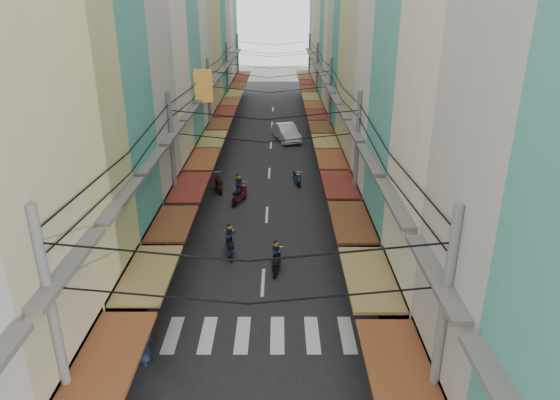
{
  "coord_description": "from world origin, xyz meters",
  "views": [
    {
      "loc": [
        0.78,
        -22.49,
        12.52
      ],
      "look_at": [
        0.82,
        2.58,
        2.38
      ],
      "focal_mm": 32.0,
      "sensor_mm": 36.0,
      "label": 1
    }
  ],
  "objects_px": {
    "white_car": "(286,140)",
    "bicycle": "(376,249)",
    "traffic_sign": "(359,228)",
    "market_umbrella": "(407,233)"
  },
  "relations": [
    {
      "from": "white_car",
      "to": "traffic_sign",
      "type": "xyz_separation_m",
      "value": [
        3.32,
        -23.56,
        1.87
      ]
    },
    {
      "from": "traffic_sign",
      "to": "market_umbrella",
      "type": "bearing_deg",
      "value": -20.5
    },
    {
      "from": "market_umbrella",
      "to": "traffic_sign",
      "type": "xyz_separation_m",
      "value": [
        -2.18,
        0.82,
        -0.16
      ]
    },
    {
      "from": "market_umbrella",
      "to": "bicycle",
      "type": "bearing_deg",
      "value": 113.16
    },
    {
      "from": "white_car",
      "to": "bicycle",
      "type": "bearing_deg",
      "value": -93.58
    },
    {
      "from": "white_car",
      "to": "market_umbrella",
      "type": "relative_size",
      "value": 2.39
    },
    {
      "from": "bicycle",
      "to": "market_umbrella",
      "type": "relative_size",
      "value": 0.68
    },
    {
      "from": "white_car",
      "to": "bicycle",
      "type": "height_order",
      "value": "white_car"
    },
    {
      "from": "white_car",
      "to": "market_umbrella",
      "type": "xyz_separation_m",
      "value": [
        5.5,
        -24.38,
        2.04
      ]
    },
    {
      "from": "market_umbrella",
      "to": "traffic_sign",
      "type": "distance_m",
      "value": 2.33
    }
  ]
}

